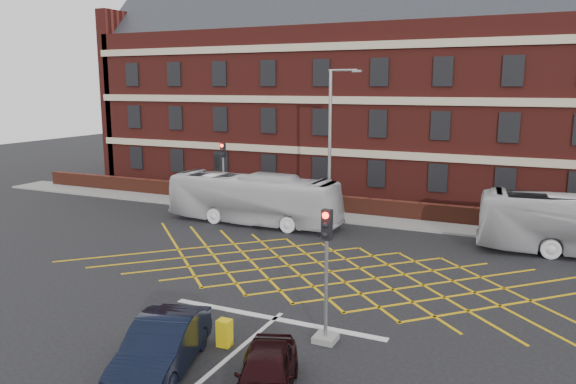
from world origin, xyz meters
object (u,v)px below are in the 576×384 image
at_px(traffic_light_far, 224,181).
at_px(utility_cabinet, 224,333).
at_px(car_maroon, 266,374).
at_px(bus_left, 253,199).
at_px(car_navy, 162,346).
at_px(street_lamp, 330,174).
at_px(direction_signs, 195,182).
at_px(traffic_light_near, 326,288).

distance_m(traffic_light_far, utility_cabinet, 20.43).
bearing_deg(car_maroon, bus_left, 99.47).
distance_m(car_navy, traffic_light_far, 21.88).
bearing_deg(car_navy, utility_cabinet, 53.19).
height_order(car_navy, utility_cabinet, car_navy).
bearing_deg(street_lamp, direction_signs, 166.04).
bearing_deg(direction_signs, bus_left, -30.20).
distance_m(traffic_light_near, traffic_light_far, 20.68).
height_order(bus_left, car_navy, bus_left).
distance_m(car_navy, traffic_light_near, 5.19).
bearing_deg(bus_left, car_navy, -159.02).
bearing_deg(direction_signs, utility_cabinet, -53.68).
xyz_separation_m(traffic_light_near, traffic_light_far, (-13.29, 15.84, 0.00)).
xyz_separation_m(car_navy, traffic_light_near, (3.50, 3.70, 1.00)).
bearing_deg(car_maroon, traffic_light_far, 104.05).
bearing_deg(bus_left, direction_signs, 61.03).
bearing_deg(car_navy, bus_left, 93.11).
distance_m(bus_left, direction_signs, 7.80).
height_order(car_navy, car_maroon, car_navy).
xyz_separation_m(bus_left, car_navy, (5.89, -16.41, -0.70)).
bearing_deg(direction_signs, traffic_light_near, -45.87).
bearing_deg(car_maroon, utility_cabinet, 121.09).
bearing_deg(car_navy, direction_signs, 105.20).
xyz_separation_m(bus_left, traffic_light_far, (-3.90, 3.13, 0.31)).
bearing_deg(utility_cabinet, street_lamp, 98.57).
relative_size(car_maroon, traffic_light_near, 0.87).
relative_size(car_maroon, traffic_light_far, 0.87).
height_order(traffic_light_far, direction_signs, traffic_light_far).
relative_size(car_navy, street_lamp, 0.52).
relative_size(traffic_light_far, utility_cabinet, 4.99).
bearing_deg(utility_cabinet, traffic_light_near, 30.40).
xyz_separation_m(bus_left, direction_signs, (-6.74, 3.92, -0.08)).
height_order(bus_left, traffic_light_near, traffic_light_near).
xyz_separation_m(car_navy, traffic_light_far, (-9.79, 19.54, 1.00)).
distance_m(traffic_light_far, direction_signs, 2.97).
xyz_separation_m(bus_left, car_maroon, (9.14, -16.32, -0.82)).
distance_m(bus_left, car_navy, 17.45).
xyz_separation_m(bus_left, street_lamp, (4.33, 1.17, 1.57)).
bearing_deg(direction_signs, street_lamp, -13.96).
height_order(car_navy, direction_signs, direction_signs).
bearing_deg(traffic_light_far, utility_cabinet, -58.79).
xyz_separation_m(direction_signs, utility_cabinet, (13.40, -18.23, -0.95)).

